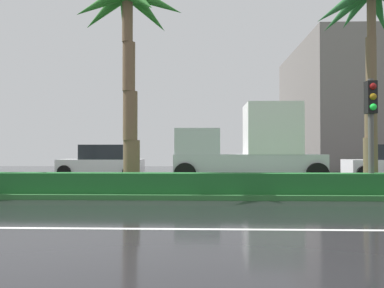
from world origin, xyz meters
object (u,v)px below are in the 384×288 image
Objects in this scene: palm_tree_centre at (371,13)px; car_in_traffic_second at (102,162)px; traffic_signal_median_right at (371,114)px; palm_tree_centre_left at (128,24)px; box_truck_lead at (249,148)px.

palm_tree_centre is 1.71× the size of car_in_traffic_second.
traffic_signal_median_right is at bearing 139.83° from car_in_traffic_second.
traffic_signal_median_right is 13.55m from car_in_traffic_second.
palm_tree_centre_left reaches higher than car_in_traffic_second.
car_in_traffic_second is (-2.83, 7.60, -4.76)m from palm_tree_centre_left.
palm_tree_centre_left is 1.63× the size of car_in_traffic_second.
palm_tree_centre reaches higher than palm_tree_centre_left.
palm_tree_centre is 7.00m from box_truck_lead.
palm_tree_centre_left is at bearing -174.96° from palm_tree_centre.
palm_tree_centre is at bearing 66.70° from traffic_signal_median_right.
palm_tree_centre_left is at bearing 110.42° from car_in_traffic_second.
palm_tree_centre_left is 9.41m from car_in_traffic_second.
car_in_traffic_second is at bearing -22.77° from box_truck_lead.
car_in_traffic_second is 0.67× the size of box_truck_lead.
palm_tree_centre reaches higher than box_truck_lead.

